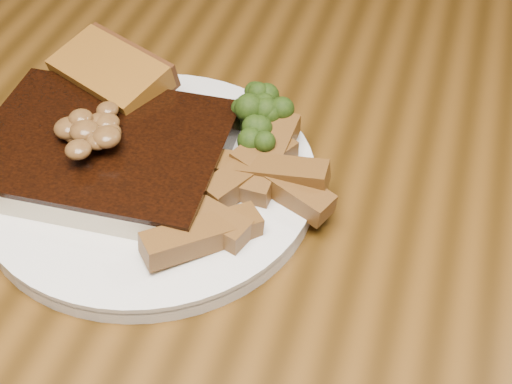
{
  "coord_description": "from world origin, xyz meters",
  "views": [
    {
      "loc": [
        0.1,
        -0.34,
        1.15
      ],
      "look_at": [
        -0.0,
        0.01,
        0.78
      ],
      "focal_mm": 50.0,
      "sensor_mm": 36.0,
      "label": 1
    }
  ],
  "objects_px": {
    "chair_far": "(463,75)",
    "potato_wedges": "(226,194)",
    "steak": "(103,152)",
    "plate": "(151,182)",
    "garlic_bread": "(113,92)",
    "dining_table": "(256,300)"
  },
  "relations": [
    {
      "from": "chair_far",
      "to": "steak",
      "type": "xyz_separation_m",
      "value": [
        -0.28,
        -0.61,
        0.29
      ]
    },
    {
      "from": "garlic_bread",
      "to": "potato_wedges",
      "type": "xyz_separation_m",
      "value": [
        0.13,
        -0.09,
        0.0
      ]
    },
    {
      "from": "potato_wedges",
      "to": "chair_far",
      "type": "bearing_deg",
      "value": 74.69
    },
    {
      "from": "potato_wedges",
      "to": "plate",
      "type": "bearing_deg",
      "value": 169.72
    },
    {
      "from": "garlic_bread",
      "to": "potato_wedges",
      "type": "relative_size",
      "value": 0.9
    },
    {
      "from": "steak",
      "to": "potato_wedges",
      "type": "distance_m",
      "value": 0.11
    },
    {
      "from": "chair_far",
      "to": "plate",
      "type": "height_order",
      "value": "chair_far"
    },
    {
      "from": "chair_far",
      "to": "potato_wedges",
      "type": "height_order",
      "value": "chair_far"
    },
    {
      "from": "dining_table",
      "to": "steak",
      "type": "relative_size",
      "value": 8.53
    },
    {
      "from": "chair_far",
      "to": "garlic_bread",
      "type": "xyz_separation_m",
      "value": [
        -0.3,
        -0.54,
        0.29
      ]
    },
    {
      "from": "dining_table",
      "to": "plate",
      "type": "distance_m",
      "value": 0.14
    },
    {
      "from": "plate",
      "to": "steak",
      "type": "bearing_deg",
      "value": 177.54
    },
    {
      "from": "dining_table",
      "to": "plate",
      "type": "bearing_deg",
      "value": 170.29
    },
    {
      "from": "plate",
      "to": "garlic_bread",
      "type": "distance_m",
      "value": 0.1
    },
    {
      "from": "plate",
      "to": "potato_wedges",
      "type": "distance_m",
      "value": 0.07
    },
    {
      "from": "chair_far",
      "to": "potato_wedges",
      "type": "distance_m",
      "value": 0.71
    },
    {
      "from": "plate",
      "to": "chair_far",
      "type": "bearing_deg",
      "value": 68.78
    },
    {
      "from": "dining_table",
      "to": "plate",
      "type": "height_order",
      "value": "plate"
    },
    {
      "from": "dining_table",
      "to": "potato_wedges",
      "type": "xyz_separation_m",
      "value": [
        -0.02,
        0.0,
        0.12
      ]
    },
    {
      "from": "chair_far",
      "to": "steak",
      "type": "distance_m",
      "value": 0.73
    },
    {
      "from": "dining_table",
      "to": "steak",
      "type": "xyz_separation_m",
      "value": [
        -0.13,
        0.02,
        0.12
      ]
    },
    {
      "from": "garlic_bread",
      "to": "steak",
      "type": "bearing_deg",
      "value": -46.3
    }
  ]
}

